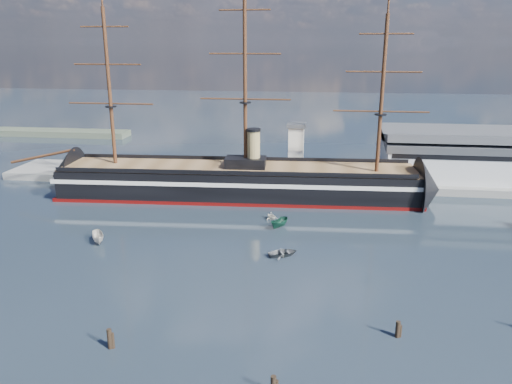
# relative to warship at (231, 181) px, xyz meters

# --- Properties ---
(ground) EXTENTS (600.00, 600.00, 0.00)m
(ground) POSITION_rel_warship_xyz_m (12.52, -20.00, -4.04)
(ground) COLOR #1C272F
(ground) RESTS_ON ground
(quay) EXTENTS (180.00, 18.00, 2.00)m
(quay) POSITION_rel_warship_xyz_m (22.52, 16.00, -4.04)
(quay) COLOR slate
(quay) RESTS_ON ground
(warehouse) EXTENTS (63.00, 21.00, 11.60)m
(warehouse) POSITION_rel_warship_xyz_m (70.52, 20.00, 3.95)
(warehouse) COLOR #B7BABC
(warehouse) RESTS_ON ground
(quay_tower) EXTENTS (5.00, 5.00, 15.00)m
(quay_tower) POSITION_rel_warship_xyz_m (15.52, 13.00, 5.72)
(quay_tower) COLOR silver
(quay_tower) RESTS_ON ground
(warship) EXTENTS (113.27, 20.80, 53.94)m
(warship) POSITION_rel_warship_xyz_m (0.00, 0.00, 0.00)
(warship) COLOR black
(warship) RESTS_ON ground
(motorboat_a) EXTENTS (6.73, 5.24, 2.56)m
(motorboat_a) POSITION_rel_warship_xyz_m (-20.31, -33.64, -4.04)
(motorboat_a) COLOR beige
(motorboat_a) RESTS_ON ground
(motorboat_b) EXTENTS (2.81, 3.70, 1.61)m
(motorboat_b) POSITION_rel_warship_xyz_m (16.09, -35.02, -4.04)
(motorboat_b) COLOR slate
(motorboat_b) RESTS_ON ground
(motorboat_c) EXTENTS (6.55, 5.09, 2.49)m
(motorboat_c) POSITION_rel_warship_xyz_m (14.12, -20.92, -4.04)
(motorboat_c) COLOR #11392A
(motorboat_c) RESTS_ON ground
(motorboat_d) EXTENTS (5.37, 5.01, 1.88)m
(motorboat_d) POSITION_rel_warship_xyz_m (11.90, -15.87, -4.04)
(motorboat_d) COLOR silver
(motorboat_d) RESTS_ON ground
(piling_near_left) EXTENTS (0.64, 0.64, 3.48)m
(piling_near_left) POSITION_rel_warship_xyz_m (-3.61, -66.90, -4.04)
(piling_near_left) COLOR black
(piling_near_left) RESTS_ON ground
(piling_near_right) EXTENTS (0.64, 0.64, 3.04)m
(piling_near_right) POSITION_rel_warship_xyz_m (33.28, -59.42, -4.04)
(piling_near_right) COLOR black
(piling_near_right) RESTS_ON ground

